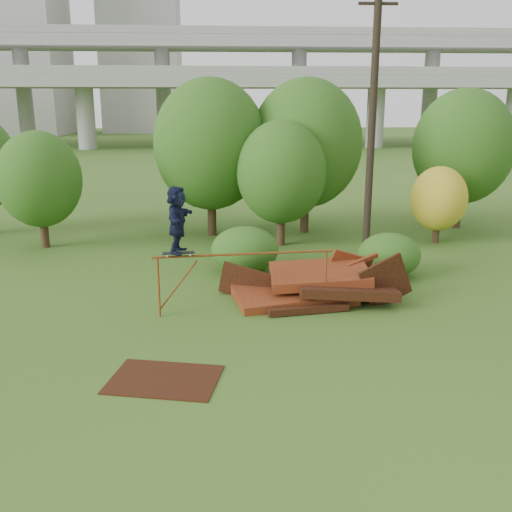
{
  "coord_description": "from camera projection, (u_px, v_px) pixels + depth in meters",
  "views": [
    {
      "loc": [
        -1.75,
        -12.87,
        5.63
      ],
      "look_at": [
        -0.8,
        2.0,
        1.6
      ],
      "focal_mm": 40.0,
      "sensor_mm": 36.0,
      "label": 1
    }
  ],
  "objects": [
    {
      "name": "shrub_right",
      "position": [
        389.0,
        255.0,
        18.87
      ],
      "size": [
        2.08,
        1.91,
        1.47
      ],
      "primitive_type": "ellipsoid",
      "color": "#1B4C14",
      "rests_on": "ground"
    },
    {
      "name": "skater",
      "position": [
        177.0,
        220.0,
        14.87
      ],
      "size": [
        0.77,
        1.7,
        1.77
      ],
      "primitive_type": "imported",
      "rotation": [
        0.0,
        0.0,
        1.42
      ],
      "color": "black",
      "rests_on": "skateboard"
    },
    {
      "name": "utility_pole",
      "position": [
        372.0,
        122.0,
        20.91
      ],
      "size": [
        1.4,
        0.28,
        9.73
      ],
      "color": "black",
      "rests_on": "ground"
    },
    {
      "name": "grind_rail",
      "position": [
        244.0,
        265.0,
        15.48
      ],
      "size": [
        4.9,
        0.52,
        1.69
      ],
      "color": "brown",
      "rests_on": "ground"
    },
    {
      "name": "tree_5",
      "position": [
        463.0,
        147.0,
        25.51
      ],
      "size": [
        4.46,
        4.46,
        6.26
      ],
      "color": "black",
      "rests_on": "ground"
    },
    {
      "name": "tree_4",
      "position": [
        439.0,
        199.0,
        23.16
      ],
      "size": [
        2.28,
        2.28,
        3.15
      ],
      "color": "black",
      "rests_on": "ground"
    },
    {
      "name": "tree_0",
      "position": [
        39.0,
        180.0,
        22.19
      ],
      "size": [
        3.26,
        3.26,
        4.6
      ],
      "color": "black",
      "rests_on": "ground"
    },
    {
      "name": "flat_plate",
      "position": [
        164.0,
        379.0,
        11.94
      ],
      "size": [
        2.54,
        2.04,
        0.03
      ],
      "primitive_type": "cube",
      "rotation": [
        0.0,
        0.0,
        -0.21
      ],
      "color": "#32170A",
      "rests_on": "ground"
    },
    {
      "name": "freeway_overpass",
      "position": [
        232.0,
        64.0,
        71.89
      ],
      "size": [
        160.0,
        15.0,
        13.7
      ],
      "color": "gray",
      "rests_on": "ground"
    },
    {
      "name": "skateboard",
      "position": [
        178.0,
        253.0,
        15.11
      ],
      "size": [
        0.86,
        0.31,
        0.09
      ],
      "rotation": [
        0.0,
        0.0,
        0.09
      ],
      "color": "black",
      "rests_on": "grind_rail"
    },
    {
      "name": "tree_3",
      "position": [
        306.0,
        144.0,
        24.52
      ],
      "size": [
        4.81,
        4.81,
        6.67
      ],
      "color": "black",
      "rests_on": "ground"
    },
    {
      "name": "shrub_left",
      "position": [
        245.0,
        250.0,
        19.33
      ],
      "size": [
        2.29,
        2.11,
        1.58
      ],
      "primitive_type": "ellipsoid",
      "color": "#1B4C14",
      "rests_on": "ground"
    },
    {
      "name": "building_right",
      "position": [
        142.0,
        56.0,
        107.6
      ],
      "size": [
        14.0,
        14.0,
        28.0
      ],
      "primitive_type": "cube",
      "color": "#9E9E99",
      "rests_on": "ground"
    },
    {
      "name": "tree_1",
      "position": [
        210.0,
        145.0,
        23.97
      ],
      "size": [
        4.79,
        4.79,
        6.67
      ],
      "color": "black",
      "rests_on": "ground"
    },
    {
      "name": "building_left",
      "position": [
        8.0,
        31.0,
        98.59
      ],
      "size": [
        18.0,
        16.0,
        35.0
      ],
      "primitive_type": "cube",
      "color": "#9E9E99",
      "rests_on": "ground"
    },
    {
      "name": "ground",
      "position": [
        294.0,
        340.0,
        13.98
      ],
      "size": [
        240.0,
        240.0,
        0.0
      ],
      "primitive_type": "plane",
      "color": "#2D5116",
      "rests_on": "ground"
    },
    {
      "name": "tree_2",
      "position": [
        281.0,
        172.0,
        22.48
      ],
      "size": [
        3.55,
        3.55,
        5.0
      ],
      "color": "black",
      "rests_on": "ground"
    },
    {
      "name": "scrap_pile",
      "position": [
        315.0,
        286.0,
        16.73
      ],
      "size": [
        5.66,
        2.79,
        1.81
      ],
      "color": "#4B210D",
      "rests_on": "ground"
    }
  ]
}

